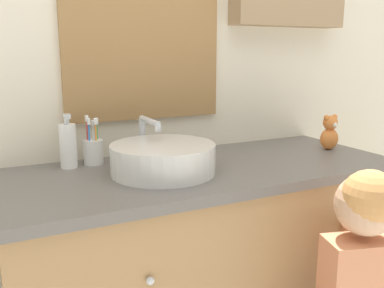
% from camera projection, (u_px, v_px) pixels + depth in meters
% --- Properties ---
extents(wall_back, '(3.20, 0.18, 2.50)m').
position_uv_depth(wall_back, '(176.00, 34.00, 1.76)').
color(wall_back, beige).
rests_on(wall_back, ground_plane).
extents(vanity_counter, '(1.45, 0.60, 0.81)m').
position_uv_depth(vanity_counter, '(204.00, 267.00, 1.64)').
color(vanity_counter, '#A37A4C').
rests_on(vanity_counter, ground_plane).
extents(sink_basin, '(0.36, 0.41, 0.17)m').
position_uv_depth(sink_basin, '(163.00, 158.00, 1.46)').
color(sink_basin, silver).
rests_on(sink_basin, vanity_counter).
extents(toothbrush_holder, '(0.07, 0.07, 0.18)m').
position_uv_depth(toothbrush_holder, '(93.00, 150.00, 1.58)').
color(toothbrush_holder, silver).
rests_on(toothbrush_holder, vanity_counter).
extents(soap_dispenser, '(0.06, 0.06, 0.20)m').
position_uv_depth(soap_dispenser, '(68.00, 145.00, 1.53)').
color(soap_dispenser, white).
rests_on(soap_dispenser, vanity_counter).
extents(child_figure, '(0.31, 0.41, 0.88)m').
position_uv_depth(child_figure, '(360.00, 274.00, 1.33)').
color(child_figure, slate).
rests_on(child_figure, ground_plane).
extents(teddy_bear, '(0.08, 0.07, 0.15)m').
position_uv_depth(teddy_bear, '(330.00, 133.00, 1.82)').
color(teddy_bear, orange).
rests_on(teddy_bear, vanity_counter).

